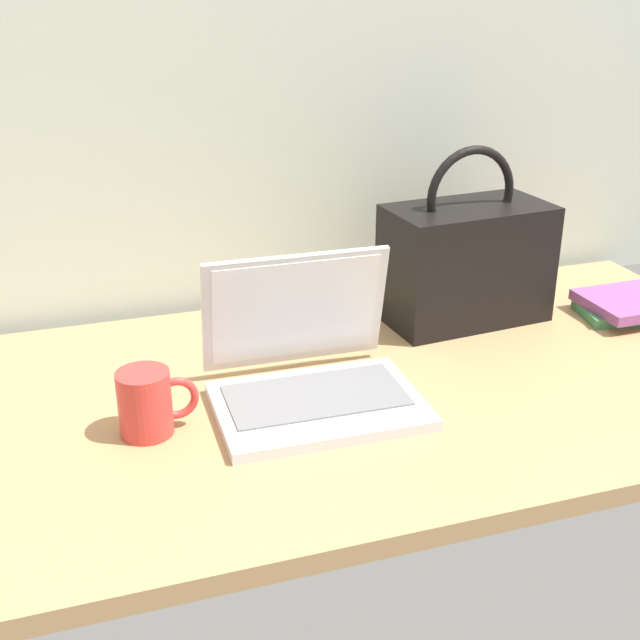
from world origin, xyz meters
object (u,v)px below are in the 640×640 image
(handbag, at_px, (466,260))
(coffee_mug, at_px, (147,402))
(book_stack, at_px, (632,306))
(laptop, at_px, (310,371))

(handbag, bearing_deg, coffee_mug, -159.16)
(coffee_mug, relative_size, handbag, 0.35)
(handbag, distance_m, book_stack, 0.34)
(laptop, xyz_separation_m, coffee_mug, (-0.25, -0.03, 0.00))
(laptop, bearing_deg, book_stack, 9.66)
(laptop, bearing_deg, handbag, 29.49)
(coffee_mug, bearing_deg, book_stack, 8.72)
(coffee_mug, bearing_deg, handbag, 20.84)
(coffee_mug, bearing_deg, laptop, 6.16)
(handbag, height_order, book_stack, handbag)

